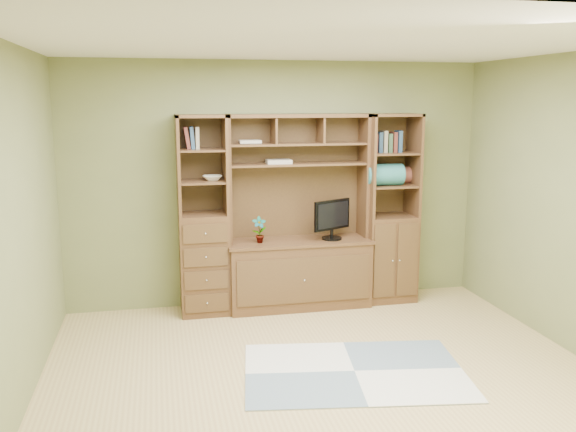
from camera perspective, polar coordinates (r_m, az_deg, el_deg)
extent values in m
cube|color=tan|center=(5.07, 3.60, -14.85)|extent=(4.60, 4.10, 0.04)
cube|color=white|center=(4.59, 4.00, 15.88)|extent=(4.60, 4.10, 0.04)
cube|color=olive|center=(6.57, -1.01, 3.01)|extent=(4.50, 0.04, 2.60)
cube|color=olive|center=(2.85, 15.00, -7.85)|extent=(4.50, 0.04, 2.60)
cube|color=olive|center=(4.59, -24.37, -1.39)|extent=(0.04, 4.00, 2.60)
cube|color=#4F311B|center=(6.40, 1.04, 0.30)|extent=(1.54, 0.53, 2.05)
cube|color=#4F311B|center=(6.29, -7.95, 0.01)|extent=(0.50, 0.45, 2.05)
cube|color=#4F311B|center=(6.74, 9.47, 0.70)|extent=(0.55, 0.45, 2.05)
cube|color=#A5ABAB|center=(5.17, 6.24, -14.26)|extent=(1.94, 1.44, 0.01)
cube|color=black|center=(6.46, 4.15, 0.35)|extent=(0.52, 0.41, 0.59)
imported|color=brown|center=(6.31, -2.71, -1.30)|extent=(0.15, 0.10, 0.28)
cube|color=#B1A997|center=(6.37, -0.89, 5.12)|extent=(0.26, 0.19, 0.04)
imported|color=white|center=(6.24, -7.09, 3.57)|extent=(0.20, 0.20, 0.05)
cube|color=#2A706D|center=(6.61, 8.97, 3.84)|extent=(0.40, 0.23, 0.23)
cube|color=brown|center=(6.82, 10.46, 3.80)|extent=(0.33, 0.18, 0.18)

